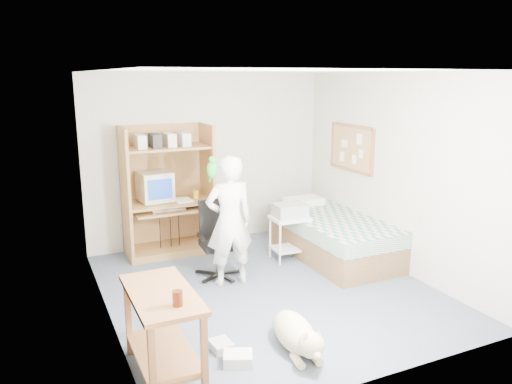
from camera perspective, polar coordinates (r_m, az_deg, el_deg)
floor at (r=6.00m, az=1.29°, el=-10.97°), size 4.00×4.00×0.00m
wall_back at (r=7.43m, az=-5.51°, el=3.76°), size 3.60×0.02×2.50m
wall_right at (r=6.60m, az=15.53°, el=2.15°), size 0.02×4.00×2.50m
wall_left at (r=5.10m, az=-17.11°, el=-1.10°), size 0.02×4.00×2.50m
ceiling at (r=5.48m, az=1.43°, el=13.64°), size 3.60×4.00×0.02m
computer_hutch at (r=7.06m, az=-10.07°, el=-0.42°), size 1.20×0.63×1.80m
bed at (r=7.01m, az=8.65°, el=-4.99°), size 1.02×2.02×0.66m
side_desk at (r=4.29m, az=-10.61°, el=-14.28°), size 0.50×1.00×0.75m
corkboard at (r=7.24m, az=10.86°, el=4.95°), size 0.04×0.94×0.66m
office_chair at (r=6.28m, az=-4.44°, el=-6.60°), size 0.53×0.53×0.94m
person at (r=5.89m, az=-3.06°, el=-3.35°), size 0.60×0.41×1.57m
parrot at (r=5.68m, az=-5.07°, el=2.74°), size 0.12×0.20×0.32m
dog at (r=4.73m, az=4.67°, el=-15.85°), size 0.40×1.00×0.37m
printer_cart at (r=6.81m, az=3.87°, el=-4.47°), size 0.52×0.43×0.59m
printer at (r=6.73m, az=3.91°, el=-2.12°), size 0.44×0.35×0.18m
crt_monitor at (r=7.00m, az=-11.49°, el=0.65°), size 0.46×0.48×0.40m
keyboard at (r=6.94m, az=-10.00°, el=-1.94°), size 0.46×0.18×0.03m
pencil_cup at (r=7.09m, az=-6.90°, el=-0.28°), size 0.08×0.08×0.12m
drink_glass at (r=3.90m, az=-8.95°, el=-11.92°), size 0.08×0.08×0.12m
floor_box_a at (r=4.58m, az=-2.07°, el=-18.49°), size 0.31×0.28×0.10m
floor_box_b at (r=4.79m, az=-4.03°, el=-17.11°), size 0.19×0.23×0.08m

